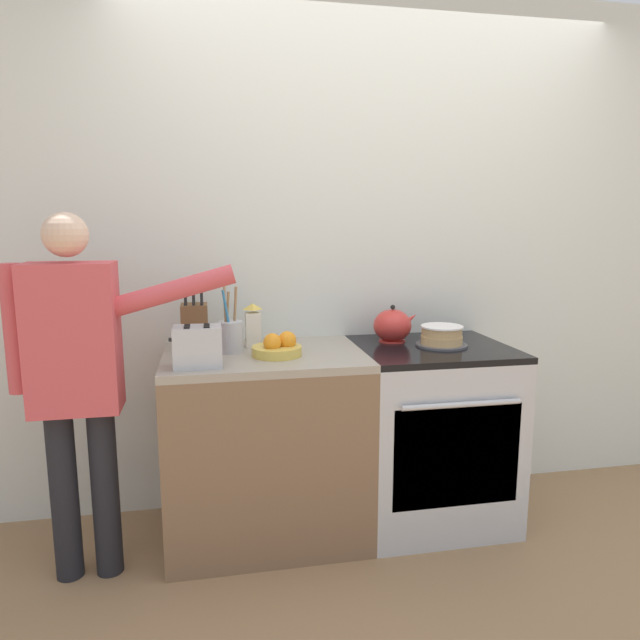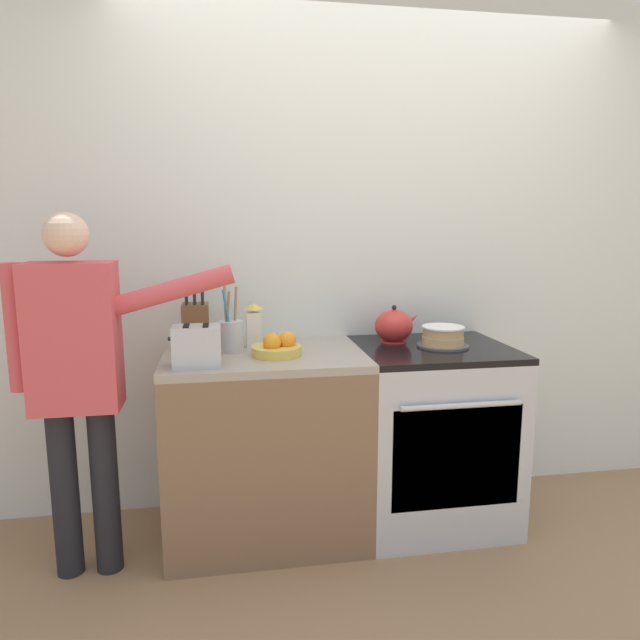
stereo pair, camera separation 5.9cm
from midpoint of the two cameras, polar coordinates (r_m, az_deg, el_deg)
name	(u,v)px [view 1 (the left image)]	position (r m, az deg, el deg)	size (l,w,h in m)	color
ground_plane	(406,555)	(2.78, 7.94, -22.29)	(16.00, 16.00, 0.00)	#93704C
wall_back	(369,255)	(3.00, 4.37, 6.52)	(8.00, 0.04, 2.60)	silver
counter_cabinet	(266,444)	(2.75, -6.07, -12.27)	(0.91, 0.65, 0.88)	brown
stove_range	(430,432)	(2.92, 10.36, -11.00)	(0.72, 0.68, 0.88)	#B7BABF
layer_cake	(442,336)	(2.79, 11.48, -1.62)	(0.25, 0.25, 0.10)	#4C4C51
tea_kettle	(393,326)	(2.85, 6.71, -0.57)	(0.23, 0.19, 0.18)	red
knife_block	(195,326)	(2.72, -13.02, -0.60)	(0.12, 0.13, 0.31)	brown
utensil_crock	(231,335)	(2.64, -9.56, -1.49)	(0.11, 0.11, 0.33)	#B7BABF
fruit_bowl	(277,347)	(2.55, -4.96, -2.72)	(0.22, 0.22, 0.11)	gold
toaster	(198,347)	(2.40, -12.83, -2.62)	(0.21, 0.13, 0.17)	#B7BABF
milk_carton	(253,326)	(2.74, -7.33, -0.61)	(0.07, 0.07, 0.21)	white
person_baker	(78,369)	(2.48, -23.70, -4.50)	(0.89, 0.20, 1.51)	black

